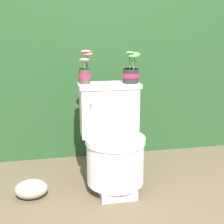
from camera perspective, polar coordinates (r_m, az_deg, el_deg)
ground_plane at (r=2.30m, az=-0.28°, el=-13.97°), size 12.00×12.00×0.00m
hedge_backdrop at (r=2.98m, az=-3.77°, el=7.98°), size 2.87×0.60×1.51m
toilet at (r=2.23m, az=0.18°, el=-5.69°), size 0.44×0.54×0.73m
potted_plant_left at (r=2.25m, az=-4.98°, el=7.43°), size 0.11×0.09×0.24m
potted_plant_midleft at (r=2.27m, az=3.55°, el=7.41°), size 0.13×0.13×0.23m
garden_stone at (r=2.25m, az=-14.54°, el=-13.47°), size 0.22×0.18×0.12m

